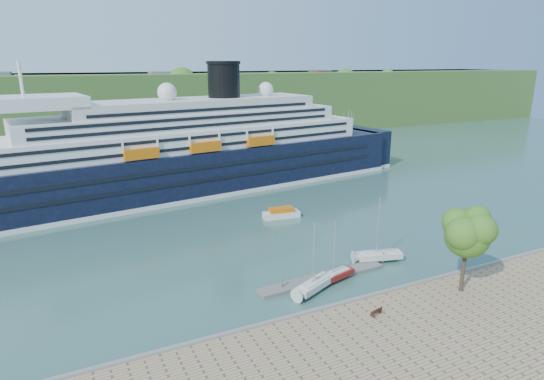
{
  "coord_description": "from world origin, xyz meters",
  "views": [
    {
      "loc": [
        -29.58,
        -39.38,
        28.3
      ],
      "look_at": [
        3.82,
        30.0,
        6.51
      ],
      "focal_mm": 30.0,
      "sensor_mm": 36.0,
      "label": 1
    }
  ],
  "objects": [
    {
      "name": "park_bench",
      "position": [
        0.46,
        -3.82,
        1.5
      ],
      "size": [
        1.68,
        1.03,
        1.0
      ],
      "primitive_type": null,
      "rotation": [
        0.0,
        0.0,
        0.27
      ],
      "color": "#432213",
      "rests_on": "promenade"
    },
    {
      "name": "tender_launch",
      "position": [
        7.13,
        32.85,
        0.96
      ],
      "size": [
        7.23,
        3.32,
        1.93
      ],
      "primitive_type": null,
      "rotation": [
        0.0,
        0.0,
        -0.14
      ],
      "color": "#D3630C",
      "rests_on": "ground"
    },
    {
      "name": "cruise_ship",
      "position": [
        -7.27,
        57.79,
        14.29
      ],
      "size": [
        128.63,
        34.75,
        28.59
      ],
      "primitive_type": null,
      "rotation": [
        0.0,
        0.0,
        0.13
      ],
      "color": "black",
      "rests_on": "ground"
    },
    {
      "name": "far_hillside",
      "position": [
        0.0,
        145.0,
        12.0
      ],
      "size": [
        400.0,
        50.0,
        24.0
      ],
      "primitive_type": "cube",
      "color": "#386026",
      "rests_on": "ground"
    },
    {
      "name": "ground",
      "position": [
        0.0,
        0.0,
        0.0
      ],
      "size": [
        400.0,
        400.0,
        0.0
      ],
      "primitive_type": "plane",
      "color": "#325A50",
      "rests_on": "ground"
    },
    {
      "name": "sailboat_red",
      "position": [
        2.05,
        6.73,
        4.08
      ],
      "size": [
        6.55,
        3.17,
        8.15
      ],
      "primitive_type": null,
      "rotation": [
        0.0,
        0.0,
        0.23
      ],
      "color": "maroon",
      "rests_on": "ground"
    },
    {
      "name": "promenade_tree",
      "position": [
        13.5,
        -3.82,
        6.91
      ],
      "size": [
        7.13,
        7.13,
        11.82
      ],
      "primitive_type": null,
      "color": "#326019",
      "rests_on": "promenade"
    },
    {
      "name": "floating_pontoon",
      "position": [
        0.74,
        7.86,
        0.21
      ],
      "size": [
        19.18,
        3.19,
        0.42
      ],
      "primitive_type": null,
      "rotation": [
        0.0,
        0.0,
        0.05
      ],
      "color": "gray",
      "rests_on": "ground"
    },
    {
      "name": "sailboat_white_near",
      "position": [
        -1.89,
        5.45,
        4.49
      ],
      "size": [
        7.14,
        4.57,
        8.98
      ],
      "primitive_type": null,
      "rotation": [
        0.0,
        0.0,
        0.41
      ],
      "color": "silver",
      "rests_on": "ground"
    },
    {
      "name": "sailboat_white_far",
      "position": [
        11.27,
        9.11,
        4.69
      ],
      "size": [
        7.54,
        3.91,
        9.38
      ],
      "primitive_type": null,
      "rotation": [
        0.0,
        0.0,
        -0.27
      ],
      "color": "silver",
      "rests_on": "ground"
    },
    {
      "name": "quay_coping",
      "position": [
        0.0,
        -0.2,
        1.15
      ],
      "size": [
        220.0,
        0.5,
        0.3
      ],
      "primitive_type": "cube",
      "color": "slate",
      "rests_on": "promenade"
    }
  ]
}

